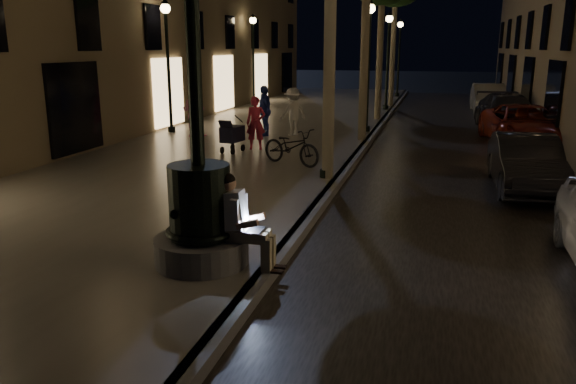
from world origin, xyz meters
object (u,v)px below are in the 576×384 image
(bicycle, at_px, (291,147))
(fountain_lamppost, at_px, (200,197))
(lamp_left_b, at_px, (167,49))
(car_fifth, at_px, (488,98))
(pedestrian_pink, at_px, (194,111))
(pedestrian_blue, at_px, (264,111))
(lamp_curb_b, at_px, (369,49))
(car_rear, at_px, (507,113))
(lamp_curb_a, at_px, (328,51))
(car_second, at_px, (526,163))
(stroller, at_px, (232,134))
(car_third, at_px, (524,125))
(lamp_left_c, at_px, (253,48))
(lamp_curb_c, at_px, (388,48))
(seated_man_laptop, at_px, (240,219))
(pedestrian_red, at_px, (256,123))
(pedestrian_white, at_px, (293,112))
(lamp_curb_d, at_px, (399,48))

(bicycle, bearing_deg, fountain_lamppost, -150.08)
(lamp_left_b, bearing_deg, car_fifth, 43.87)
(pedestrian_pink, relative_size, bicycle, 0.95)
(pedestrian_blue, height_order, bicycle, pedestrian_blue)
(lamp_curb_b, bearing_deg, fountain_lamppost, -92.86)
(car_rear, bearing_deg, lamp_curb_a, -121.35)
(car_second, relative_size, pedestrian_blue, 2.21)
(stroller, xyz_separation_m, bicycle, (2.19, -1.30, -0.06))
(lamp_left_b, relative_size, car_third, 0.96)
(lamp_left_c, relative_size, car_second, 1.21)
(lamp_curb_c, xyz_separation_m, car_third, (5.50, -8.56, -2.54))
(car_fifth, bearing_deg, lamp_curb_a, -106.92)
(car_rear, height_order, car_fifth, car_rear)
(lamp_curb_a, xyz_separation_m, lamp_curb_c, (0.00, 16.00, 0.00))
(lamp_left_b, xyz_separation_m, bicycle, (5.90, -4.72, -2.54))
(lamp_curb_b, height_order, pedestrian_pink, lamp_curb_b)
(pedestrian_blue, bearing_deg, car_second, 19.31)
(fountain_lamppost, height_order, pedestrian_blue, fountain_lamppost)
(seated_man_laptop, height_order, lamp_curb_c, lamp_curb_c)
(pedestrian_red, distance_m, pedestrian_blue, 2.79)
(seated_man_laptop, distance_m, lamp_left_b, 14.09)
(car_third, height_order, pedestrian_blue, pedestrian_blue)
(lamp_left_c, distance_m, pedestrian_blue, 10.83)
(car_rear, xyz_separation_m, bicycle, (-6.52, -9.72, -0.03))
(fountain_lamppost, bearing_deg, lamp_left_b, 118.07)
(fountain_lamppost, relative_size, pedestrian_red, 3.16)
(fountain_lamppost, relative_size, pedestrian_white, 3.06)
(car_second, relative_size, bicycle, 2.08)
(lamp_left_c, relative_size, pedestrian_pink, 2.67)
(pedestrian_white, bearing_deg, car_rear, 163.06)
(pedestrian_red, bearing_deg, car_rear, 27.84)
(seated_man_laptop, bearing_deg, pedestrian_pink, 116.98)
(seated_man_laptop, relative_size, lamp_curb_c, 0.29)
(lamp_curb_a, distance_m, lamp_curb_c, 16.00)
(lamp_curb_d, bearing_deg, lamp_curb_c, -90.00)
(lamp_left_b, height_order, lamp_left_c, same)
(lamp_left_c, xyz_separation_m, car_fifth, (12.19, 1.72, -2.51))
(seated_man_laptop, relative_size, car_fifth, 0.32)
(lamp_left_c, distance_m, car_third, 15.44)
(car_fifth, distance_m, pedestrian_blue, 14.47)
(lamp_curb_c, distance_m, lamp_left_b, 12.26)
(stroller, height_order, car_second, stroller)
(stroller, relative_size, car_third, 0.22)
(car_rear, height_order, pedestrian_blue, pedestrian_blue)
(fountain_lamppost, height_order, lamp_curb_c, fountain_lamppost)
(lamp_curb_d, xyz_separation_m, stroller, (-3.39, -21.42, -2.48))
(stroller, bearing_deg, lamp_curb_b, 67.99)
(car_second, xyz_separation_m, pedestrian_white, (-7.13, 5.58, 0.40))
(lamp_curb_a, relative_size, car_second, 1.21)
(car_fifth, bearing_deg, car_third, -88.63)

